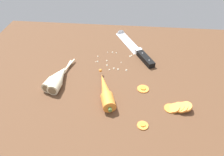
{
  "coord_description": "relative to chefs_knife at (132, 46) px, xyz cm",
  "views": [
    {
      "loc": [
        6.12,
        -64.59,
        52.39
      ],
      "look_at": [
        0.0,
        -2.0,
        1.5
      ],
      "focal_mm": 35.42,
      "sensor_mm": 36.0,
      "label": 1
    }
  ],
  "objects": [
    {
      "name": "carrot_slice_stray_mid",
      "position": [
        4.26,
        -45.12,
        -0.29
      ],
      "size": [
        3.35,
        3.35,
        0.7
      ],
      "color": "orange",
      "rests_on": "ground_plane"
    },
    {
      "name": "carrot_slice_stray_near",
      "position": [
        4.55,
        -28.71,
        -0.29
      ],
      "size": [
        4.15,
        4.15,
        0.7
      ],
      "color": "orange",
      "rests_on": "ground_plane"
    },
    {
      "name": "chefs_knife",
      "position": [
        0.0,
        0.0,
        0.0
      ],
      "size": [
        19.08,
        32.31,
        4.18
      ],
      "color": "silver",
      "rests_on": "ground_plane"
    },
    {
      "name": "mince_crumbs",
      "position": [
        -6.16,
        -12.33,
        -0.28
      ],
      "size": [
        16.25,
        13.48,
        0.87
      ],
      "color": "beige",
      "rests_on": "ground_plane"
    },
    {
      "name": "parsnip_mid_left",
      "position": [
        -25.81,
        -28.46,
        1.33
      ],
      "size": [
        4.89,
        19.87,
        4.0
      ],
      "color": "beige",
      "rests_on": "ground_plane"
    },
    {
      "name": "parsnip_front",
      "position": [
        -27.03,
        -27.57,
        1.33
      ],
      "size": [
        7.45,
        20.31,
        4.0
      ],
      "color": "beige",
      "rests_on": "ground_plane"
    },
    {
      "name": "ground_plane",
      "position": [
        -6.85,
        -23.28,
        -2.65
      ],
      "size": [
        120.0,
        90.0,
        4.0
      ],
      "primitive_type": "cube",
      "color": "brown"
    },
    {
      "name": "carrot_slice_stack",
      "position": [
        15.52,
        -37.34,
        0.19
      ],
      "size": [
        8.63,
        4.36,
        2.95
      ],
      "color": "orange",
      "rests_on": "ground_plane"
    },
    {
      "name": "whole_carrot",
      "position": [
        -8.24,
        -33.35,
        1.45
      ],
      "size": [
        8.74,
        20.74,
        4.2
      ],
      "color": "orange",
      "rests_on": "ground_plane"
    }
  ]
}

